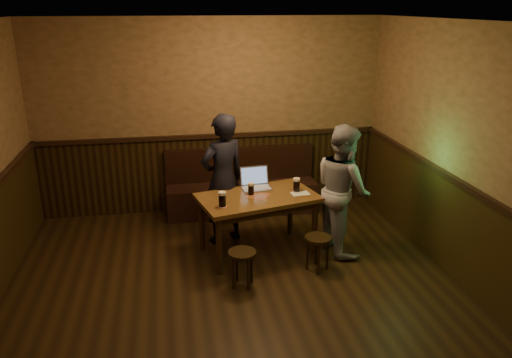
{
  "coord_description": "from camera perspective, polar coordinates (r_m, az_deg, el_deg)",
  "views": [
    {
      "loc": [
        -0.61,
        -4.11,
        2.95
      ],
      "look_at": [
        0.37,
        1.33,
        1.01
      ],
      "focal_mm": 35.0,
      "sensor_mm": 36.0,
      "label": 1
    }
  ],
  "objects": [
    {
      "name": "stool_left",
      "position": [
        5.49,
        -1.58,
        -9.07
      ],
      "size": [
        0.41,
        0.41,
        0.42
      ],
      "rotation": [
        0.0,
        0.0,
        0.4
      ],
      "color": "black",
      "rests_on": "ground"
    },
    {
      "name": "pint_left",
      "position": [
        5.71,
        -3.88,
        -2.31
      ],
      "size": [
        0.12,
        0.12,
        0.18
      ],
      "color": "#992F12",
      "rests_on": "pub_table"
    },
    {
      "name": "person_suit",
      "position": [
        6.34,
        -3.8,
        -0.02
      ],
      "size": [
        0.73,
        0.63,
        1.7
      ],
      "primitive_type": "imported",
      "rotation": [
        0.0,
        0.0,
        3.58
      ],
      "color": "black",
      "rests_on": "ground"
    },
    {
      "name": "stool_right",
      "position": [
        5.85,
        7.09,
        -7.32
      ],
      "size": [
        0.36,
        0.36,
        0.42
      ],
      "rotation": [
        0.0,
        0.0,
        -0.18
      ],
      "color": "black",
      "rests_on": "ground"
    },
    {
      "name": "menu",
      "position": [
        6.14,
        5.08,
        -1.65
      ],
      "size": [
        0.23,
        0.17,
        0.0
      ],
      "primitive_type": "cube",
      "rotation": [
        0.0,
        0.0,
        0.07
      ],
      "color": "silver",
      "rests_on": "pub_table"
    },
    {
      "name": "person_grey",
      "position": [
        6.19,
        9.88,
        -1.14
      ],
      "size": [
        0.72,
        0.86,
        1.62
      ],
      "primitive_type": "imported",
      "rotation": [
        0.0,
        0.0,
        1.71
      ],
      "color": "gray",
      "rests_on": "ground"
    },
    {
      "name": "pub_table",
      "position": [
        6.08,
        0.2,
        -2.81
      ],
      "size": [
        1.56,
        1.11,
        0.76
      ],
      "rotation": [
        0.0,
        0.0,
        0.24
      ],
      "color": "#543118",
      "rests_on": "ground"
    },
    {
      "name": "room",
      "position": [
        4.71,
        -2.07,
        -2.46
      ],
      "size": [
        5.04,
        6.04,
        2.84
      ],
      "color": "black",
      "rests_on": "ground"
    },
    {
      "name": "pint_right",
      "position": [
        6.18,
        4.65,
        -0.65
      ],
      "size": [
        0.11,
        0.11,
        0.17
      ],
      "color": "#992F12",
      "rests_on": "pub_table"
    },
    {
      "name": "bench",
      "position": [
        7.41,
        -1.65,
        -1.47
      ],
      "size": [
        2.2,
        0.5,
        0.95
      ],
      "color": "black",
      "rests_on": "ground"
    },
    {
      "name": "laptop",
      "position": [
        6.29,
        -0.05,
        -0.41
      ],
      "size": [
        0.38,
        0.32,
        0.26
      ],
      "rotation": [
        0.0,
        0.0,
        0.08
      ],
      "color": "silver",
      "rests_on": "pub_table"
    },
    {
      "name": "pint_mid",
      "position": [
        6.05,
        -0.57,
        -1.14
      ],
      "size": [
        0.1,
        0.1,
        0.15
      ],
      "color": "#992F12",
      "rests_on": "pub_table"
    }
  ]
}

